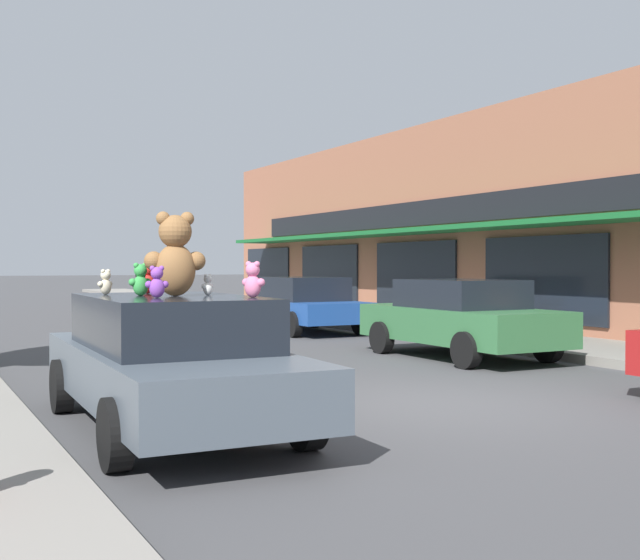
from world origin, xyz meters
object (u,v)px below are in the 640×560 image
teddy_bear_purple (157,282)px  teddy_bear_pink (253,280)px  parked_car_far_right (305,304)px  teddy_bear_cream (106,282)px  plush_art_car (170,359)px  parked_car_far_center (461,317)px  teddy_bear_giant (175,255)px  teddy_bear_green (140,280)px  teddy_bear_black (141,282)px  teddy_bear_red (147,278)px  teddy_bear_white (208,285)px

teddy_bear_purple → teddy_bear_pink: bearing=166.9°
parked_car_far_right → teddy_bear_cream: bearing=-127.0°
plush_art_car → parked_car_far_center: (6.70, 3.78, 0.01)m
teddy_bear_giant → teddy_bear_green: bearing=-23.6°
plush_art_car → teddy_bear_pink: bearing=-49.7°
teddy_bear_cream → teddy_bear_purple: size_ratio=0.88×
teddy_bear_green → teddy_bear_black: (0.05, 0.17, -0.03)m
teddy_bear_black → parked_car_far_right: bearing=-92.0°
teddy_bear_green → teddy_bear_cream: size_ratio=1.25×
teddy_bear_pink → teddy_bear_black: bearing=5.1°
teddy_bear_red → teddy_bear_black: bearing=21.9°
teddy_bear_pink → teddy_bear_purple: bearing=35.5°
plush_art_car → teddy_bear_purple: teddy_bear_purple is taller
teddy_bear_cream → parked_car_far_center: size_ratio=0.07×
teddy_bear_white → teddy_bear_purple: teddy_bear_purple is taller
teddy_bear_pink → teddy_bear_green: bearing=11.3°
plush_art_car → teddy_bear_red: 1.17m
teddy_bear_white → teddy_bear_black: 0.72m
teddy_bear_green → teddy_bear_cream: teddy_bear_green is taller
teddy_bear_black → parked_car_far_right: size_ratio=0.07×
plush_art_car → teddy_bear_giant: bearing=-42.7°
teddy_bear_black → teddy_bear_cream: size_ratio=1.02×
teddy_bear_purple → parked_car_far_center: bearing=-139.1°
teddy_bear_cream → teddy_bear_green: bearing=81.6°
teddy_bear_green → teddy_bear_white: size_ratio=1.53×
plush_art_car → teddy_bear_cream: bearing=127.3°
teddy_bear_black → teddy_bear_purple: size_ratio=0.90×
teddy_bear_green → parked_car_far_right: 12.26m
teddy_bear_black → teddy_bear_purple: 0.75m
teddy_bear_purple → parked_car_far_center: 8.15m
teddy_bear_green → plush_art_car: bearing=133.5°
teddy_bear_red → teddy_bear_purple: 1.25m
teddy_bear_cream → parked_car_far_center: 7.87m
teddy_bear_black → parked_car_far_right: 12.09m
teddy_bear_green → teddy_bear_cream: bearing=-76.7°
teddy_bear_pink → parked_car_far_right: (6.08, 11.01, -0.84)m
parked_car_far_center → plush_art_car: bearing=-150.5°
teddy_bear_giant → teddy_bear_cream: (-0.55, 0.75, -0.29)m
teddy_bear_red → teddy_bear_cream: (-0.50, -0.12, -0.04)m
teddy_bear_white → teddy_bear_cream: 1.15m
teddy_bear_purple → parked_car_far_right: (6.95, 10.64, -0.82)m
teddy_bear_red → teddy_bear_white: bearing=73.9°
plush_art_car → parked_car_far_right: parked_car_far_right is taller
plush_art_car → teddy_bear_purple: bearing=-120.7°
teddy_bear_white → parked_car_far_right: size_ratio=0.06×
teddy_bear_green → teddy_bear_cream: 0.58m
teddy_bear_giant → parked_car_far_center: (6.65, 3.83, -1.06)m
teddy_bear_giant → teddy_bear_green: (-0.31, 0.23, -0.26)m
teddy_bear_cream → parked_car_far_center: teddy_bear_cream is taller
parked_car_far_center → teddy_bear_pink: bearing=-143.2°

